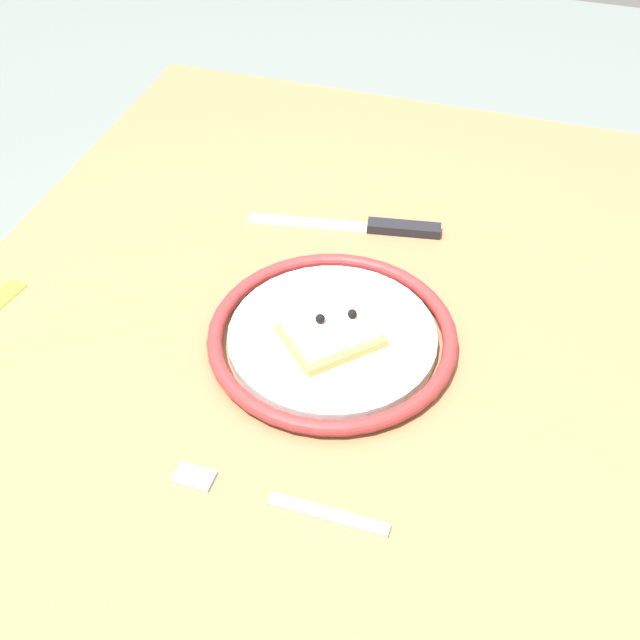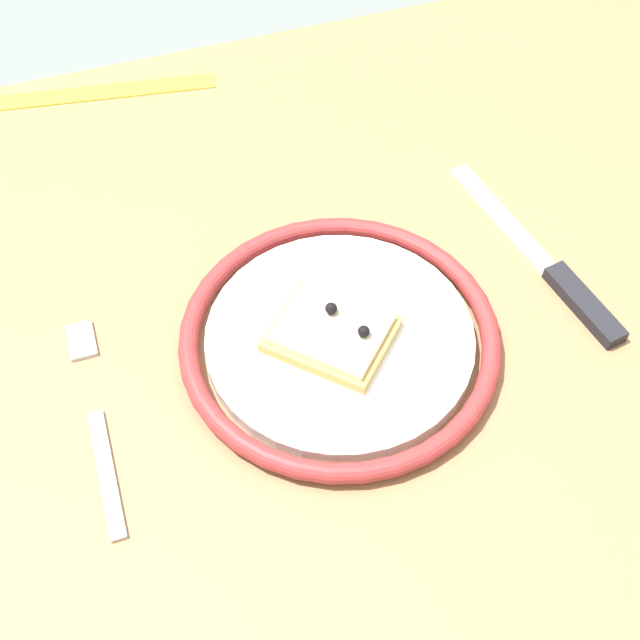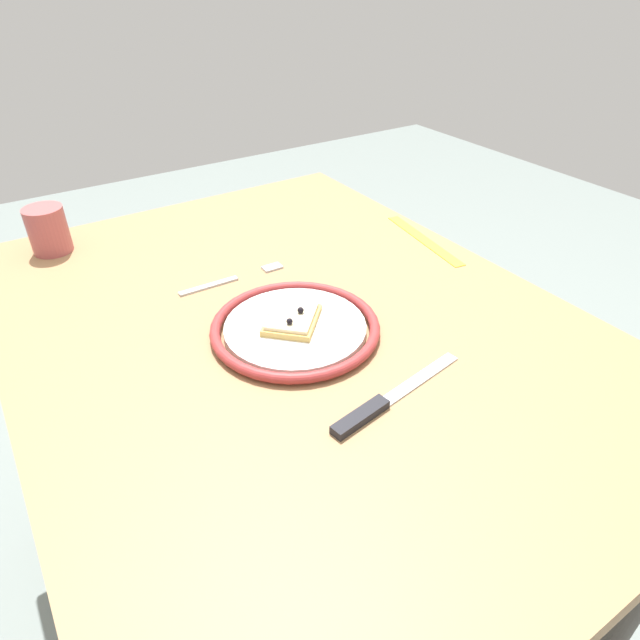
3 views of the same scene
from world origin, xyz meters
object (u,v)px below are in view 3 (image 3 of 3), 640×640
at_px(measuring_tape, 424,240).
at_px(dining_table, 293,361).
at_px(knife, 378,406).
at_px(plate, 295,328).
at_px(fork, 233,279).
at_px(cup, 48,230).
at_px(pizza_slice_near, 292,319).

bearing_deg(measuring_tape, dining_table, -65.77).
xyz_separation_m(knife, measuring_tape, (-0.34, 0.39, -0.00)).
bearing_deg(knife, dining_table, 177.74).
height_order(plate, measuring_tape, plate).
xyz_separation_m(fork, measuring_tape, (0.07, 0.40, -0.00)).
bearing_deg(fork, plate, 2.71).
relative_size(cup, measuring_tape, 0.36).
xyz_separation_m(dining_table, cup, (-0.47, -0.27, 0.13)).
bearing_deg(plate, measuring_tape, 109.39).
distance_m(knife, fork, 0.41).
height_order(dining_table, plate, plate).
bearing_deg(measuring_tape, plate, -62.07).
bearing_deg(cup, dining_table, 30.00).
bearing_deg(measuring_tape, pizza_slice_near, -63.13).
relative_size(dining_table, fork, 5.65).
distance_m(plate, pizza_slice_near, 0.02).
relative_size(dining_table, pizza_slice_near, 9.41).
relative_size(plate, measuring_tape, 1.06).
height_order(plate, fork, plate).
xyz_separation_m(cup, measuring_tape, (0.36, 0.65, -0.04)).
height_order(dining_table, knife, knife).
height_order(fork, cup, cup).
xyz_separation_m(knife, cup, (-0.71, -0.26, 0.04)).
relative_size(plate, fork, 1.32).
xyz_separation_m(pizza_slice_near, measuring_tape, (-0.13, 0.39, -0.02)).
xyz_separation_m(pizza_slice_near, knife, (0.21, 0.00, -0.02)).
distance_m(dining_table, measuring_tape, 0.40).
height_order(dining_table, measuring_tape, measuring_tape).
distance_m(dining_table, knife, 0.25).
xyz_separation_m(pizza_slice_near, cup, (-0.49, -0.26, 0.02)).
relative_size(knife, cup, 2.64).
bearing_deg(plate, cup, -152.68).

